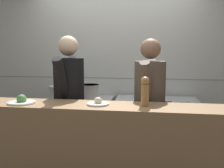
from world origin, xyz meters
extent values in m
cube|color=silver|center=(0.00, 1.34, 1.30)|extent=(8.00, 0.06, 2.60)
cube|color=gray|center=(0.00, 1.31, 1.15)|extent=(8.00, 0.00, 0.01)
cube|color=#232326|center=(-0.50, 0.94, 0.42)|extent=(0.93, 0.70, 0.85)
cube|color=#B7BABF|center=(-0.50, 0.94, 0.87)|extent=(0.95, 0.71, 0.04)
cube|color=#B7BABF|center=(-0.50, 0.61, 0.49)|extent=(0.84, 0.03, 0.10)
cube|color=#B7BABF|center=(0.60, 0.94, 0.45)|extent=(1.13, 0.65, 0.90)
cube|color=#93704C|center=(0.10, -0.16, 0.52)|extent=(2.86, 0.45, 1.05)
cylinder|color=#B7BABF|center=(-0.74, 0.88, 0.98)|extent=(0.33, 0.33, 0.19)
cylinder|color=#B7BABF|center=(-0.74, 0.88, 1.07)|extent=(0.35, 0.35, 0.01)
cylinder|color=beige|center=(-0.32, 0.89, 0.99)|extent=(0.26, 0.26, 0.21)
cylinder|color=beige|center=(-0.32, 0.89, 1.09)|extent=(0.27, 0.27, 0.01)
cone|color=#B7BABF|center=(0.37, 0.98, 0.95)|extent=(0.23, 0.23, 0.10)
cube|color=#B7BABF|center=(0.91, 0.81, 0.91)|extent=(0.26, 0.13, 0.01)
cube|color=black|center=(0.73, 0.74, 0.91)|extent=(0.11, 0.06, 0.02)
cylinder|color=white|center=(-0.76, -0.21, 1.06)|extent=(0.28, 0.28, 0.02)
sphere|color=#4C8C47|center=(-0.76, -0.21, 1.09)|extent=(0.10, 0.10, 0.10)
cylinder|color=white|center=(0.01, -0.16, 1.06)|extent=(0.22, 0.22, 0.02)
sphere|color=beige|center=(0.01, -0.16, 1.09)|extent=(0.08, 0.08, 0.08)
cylinder|color=#AD7A47|center=(0.47, -0.15, 1.16)|extent=(0.07, 0.07, 0.21)
sphere|color=#AD7A47|center=(0.47, -0.15, 1.29)|extent=(0.08, 0.08, 0.08)
cube|color=black|center=(-0.43, 0.29, 0.41)|extent=(0.31, 0.21, 0.82)
cylinder|color=black|center=(-0.43, 0.29, 1.15)|extent=(0.37, 0.37, 0.67)
sphere|color=beige|center=(-0.43, 0.29, 1.63)|extent=(0.23, 0.23, 0.23)
cylinder|color=black|center=(-0.42, 0.50, 1.23)|extent=(0.12, 0.34, 0.56)
cylinder|color=black|center=(-0.44, 0.08, 1.23)|extent=(0.12, 0.34, 0.56)
cube|color=black|center=(0.51, 0.30, 0.40)|extent=(0.32, 0.24, 0.80)
cylinder|color=brown|center=(0.51, 0.30, 1.13)|extent=(0.40, 0.40, 0.66)
sphere|color=#8C664C|center=(0.51, 0.30, 1.59)|extent=(0.23, 0.23, 0.23)
cylinder|color=brown|center=(0.54, 0.50, 1.21)|extent=(0.16, 0.34, 0.55)
cylinder|color=brown|center=(0.48, 0.09, 1.21)|extent=(0.16, 0.34, 0.55)
camera|label=1|loc=(0.53, -2.63, 1.59)|focal=42.00mm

